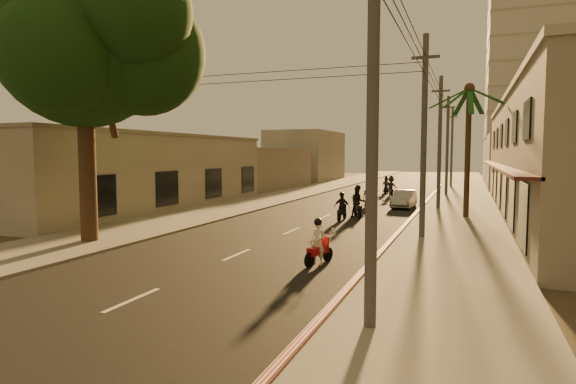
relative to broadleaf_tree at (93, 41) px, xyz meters
name	(u,v)px	position (x,y,z in m)	size (l,w,h in m)	color
ground	(210,267)	(6.61, -2.14, -8.48)	(160.00, 160.00, 0.00)	#383023
road	(349,206)	(6.61, 17.86, -8.47)	(10.00, 140.00, 0.02)	black
sidewalk_right	(458,210)	(14.11, 17.86, -8.42)	(5.00, 140.00, 0.12)	slate
sidewalk_left	(255,202)	(-0.89, 17.86, -8.42)	(5.00, 140.00, 0.12)	slate
curb_stripe	(413,217)	(11.71, 12.86, -8.38)	(0.20, 60.00, 0.20)	#B41D13
left_building	(136,171)	(-7.37, 11.86, -5.88)	(8.20, 24.20, 5.20)	#A5A295
distant_tower	(537,74)	(22.61, 53.86, 5.52)	(12.10, 12.10, 28.00)	#B7B5B2
broadleaf_tree	(93,41)	(0.00, 0.00, 0.00)	(9.60, 8.70, 12.10)	black
palm_tree	(469,96)	(14.61, 13.86, -1.33)	(5.00, 5.00, 8.20)	black
utility_poles	(440,113)	(12.81, 17.86, -1.94)	(1.20, 48.26, 9.00)	#38383A
filler_right	(526,161)	(20.61, 42.86, -5.48)	(8.00, 14.00, 6.00)	#A5A295
filler_left_near	(254,169)	(-7.39, 31.86, -6.28)	(8.00, 14.00, 4.40)	#A5A295
filler_left_far	(306,156)	(-7.39, 49.86, -4.98)	(8.00, 14.00, 7.00)	#A5A295
scooter_red	(318,244)	(9.94, -0.56, -7.75)	(0.84, 1.61, 1.62)	black
scooter_mid_a	(358,203)	(8.54, 12.05, -7.58)	(1.40, 1.89, 1.97)	black
scooter_mid_b	(342,208)	(7.99, 10.35, -7.73)	(0.94, 1.70, 1.66)	black
scooter_far_a	(369,196)	(8.19, 17.29, -7.61)	(1.27, 1.83, 1.90)	black
scooter_far_b	(391,187)	(8.26, 27.03, -7.61)	(1.50, 1.87, 1.89)	black
parked_car	(404,199)	(10.47, 18.34, -7.85)	(1.47, 3.87, 1.26)	#A3A5AB
scooter_far_c	(386,186)	(7.27, 30.41, -7.72)	(0.90, 1.71, 1.68)	black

